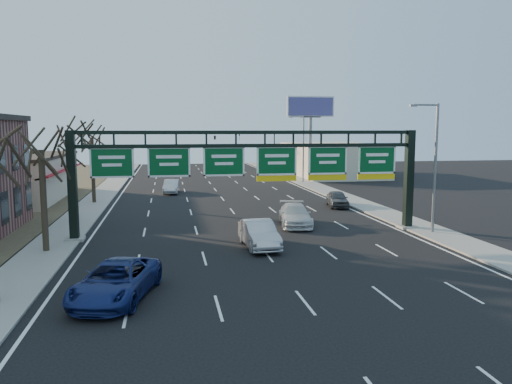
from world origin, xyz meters
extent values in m
plane|color=black|center=(0.00, 0.00, 0.00)|extent=(160.00, 160.00, 0.00)
cube|color=gray|center=(-12.80, 20.00, 0.06)|extent=(3.00, 120.00, 0.12)
cube|color=gray|center=(12.80, 20.00, 0.06)|extent=(3.00, 120.00, 0.12)
cube|color=white|center=(0.00, 20.00, 0.01)|extent=(21.60, 120.00, 0.01)
cube|color=black|center=(-11.70, 8.00, 3.60)|extent=(0.55, 0.55, 7.20)
cube|color=gray|center=(-11.70, 8.00, 0.10)|extent=(1.20, 1.20, 0.20)
cube|color=black|center=(11.70, 8.00, 3.60)|extent=(0.55, 0.55, 7.20)
cube|color=gray|center=(11.70, 8.00, 0.10)|extent=(1.20, 1.20, 0.20)
cube|color=black|center=(0.00, 8.00, 7.05)|extent=(23.40, 0.25, 0.25)
cube|color=black|center=(0.00, 8.00, 6.15)|extent=(23.40, 0.25, 0.25)
cube|color=#05471E|center=(-9.17, 8.00, 5.10)|extent=(2.80, 0.10, 2.00)
cube|color=#05471E|center=(-5.50, 8.00, 5.10)|extent=(2.80, 0.10, 2.00)
cube|color=#05471E|center=(-1.83, 8.00, 5.10)|extent=(2.80, 0.10, 2.00)
cube|color=#05471E|center=(1.83, 8.00, 5.10)|extent=(2.80, 0.10, 2.00)
cube|color=yellow|center=(1.83, 8.00, 3.88)|extent=(2.80, 0.10, 0.40)
cube|color=#05471E|center=(5.50, 8.00, 5.10)|extent=(2.80, 0.10, 2.00)
cube|color=yellow|center=(5.50, 8.00, 3.88)|extent=(2.80, 0.10, 0.40)
cube|color=#05471E|center=(9.17, 8.00, 5.10)|extent=(2.80, 0.10, 2.00)
cube|color=yellow|center=(9.17, 8.00, 3.88)|extent=(2.80, 0.10, 0.40)
cube|color=#BDB39D|center=(-21.50, 29.00, 2.20)|extent=(10.00, 18.00, 4.40)
cube|color=#332B26|center=(-21.50, 29.00, 4.55)|extent=(10.40, 18.40, 0.30)
cube|color=#AC111C|center=(-16.40, 29.00, 3.00)|extent=(1.20, 18.00, 0.40)
cube|color=#BDB39D|center=(20.00, 50.00, 2.50)|extent=(12.00, 20.00, 5.00)
cylinder|color=#2D2219|center=(-12.80, 5.00, 3.16)|extent=(0.36, 0.36, 6.08)
cylinder|color=#2D2219|center=(-12.80, 15.00, 3.54)|extent=(0.36, 0.36, 6.84)
cylinder|color=#2D2219|center=(-12.80, 25.00, 3.35)|extent=(0.36, 0.36, 6.46)
cylinder|color=slate|center=(12.60, 6.00, 4.62)|extent=(0.20, 0.20, 9.00)
cylinder|color=slate|center=(11.70, 6.00, 9.02)|extent=(1.80, 0.12, 0.12)
cube|color=slate|center=(10.80, 6.00, 8.97)|extent=(0.50, 0.22, 0.15)
cylinder|color=slate|center=(12.60, 40.00, 4.62)|extent=(0.20, 0.20, 9.00)
cylinder|color=slate|center=(11.70, 40.00, 9.02)|extent=(1.80, 0.12, 0.12)
cube|color=slate|center=(10.80, 40.00, 8.97)|extent=(0.50, 0.22, 0.15)
cylinder|color=slate|center=(15.00, 45.00, 4.50)|extent=(0.50, 0.50, 9.00)
cube|color=slate|center=(15.00, 45.00, 9.00)|extent=(3.00, 0.30, 0.20)
cube|color=white|center=(15.00, 45.00, 10.50)|extent=(7.00, 0.30, 3.00)
cube|color=#454183|center=(15.00, 44.80, 10.50)|extent=(6.60, 0.05, 2.60)
cylinder|color=black|center=(11.80, 55.00, 3.50)|extent=(0.18, 0.18, 7.00)
cylinder|color=black|center=(8.00, 55.00, 6.80)|extent=(7.60, 0.14, 0.14)
imported|color=black|center=(6.00, 55.00, 6.00)|extent=(0.20, 0.20, 1.00)
imported|color=black|center=(2.00, 55.00, 6.00)|extent=(0.54, 0.54, 1.62)
imported|color=navy|center=(-7.89, -4.18, 0.81)|extent=(4.09, 6.34, 1.63)
imported|color=#AAABAF|center=(-0.12, 4.08, 0.83)|extent=(1.98, 5.11, 1.66)
imported|color=silver|center=(3.84, 10.51, 0.80)|extent=(3.01, 5.77, 1.60)
imported|color=#45494B|center=(10.08, 18.75, 0.75)|extent=(2.52, 4.63, 1.49)
imported|color=#BAB9BE|center=(-5.21, 31.67, 0.77)|extent=(2.04, 4.78, 1.53)
camera|label=1|loc=(-5.60, -25.63, 7.28)|focal=35.00mm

